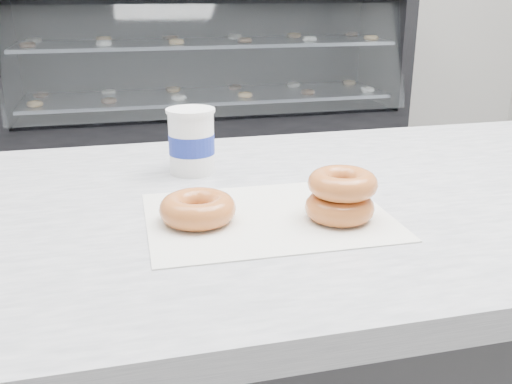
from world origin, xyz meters
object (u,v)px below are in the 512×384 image
display_case (208,110)px  donut_stack (341,195)px  coffee_cup (192,140)px  donut_single (198,209)px

display_case → donut_stack: (-0.27, -2.84, 0.44)m
donut_stack → coffee_cup: 0.32m
donut_single → donut_stack: donut_stack is taller
coffee_cup → donut_single: bearing=-98.9°
display_case → donut_stack: size_ratio=21.80×
coffee_cup → donut_stack: bearing=-60.5°
display_case → donut_stack: 2.88m
donut_single → coffee_cup: (0.03, 0.23, 0.04)m
donut_single → coffee_cup: bearing=83.8°
donut_single → donut_stack: bearing=-10.6°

